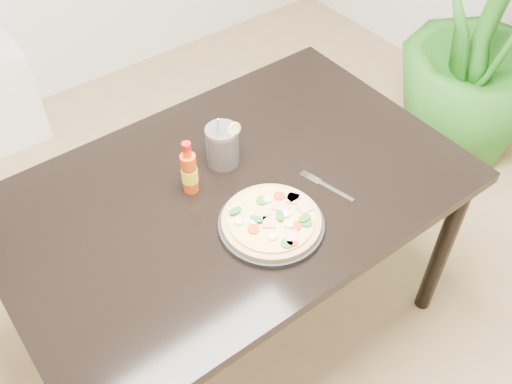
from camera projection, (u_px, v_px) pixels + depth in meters
dining_table at (233, 206)px, 1.78m from camera, size 1.40×0.90×0.75m
plate at (271, 224)px, 1.61m from camera, size 0.30×0.30×0.02m
pizza at (272, 220)px, 1.59m from camera, size 0.28×0.28×0.03m
hot_sauce_bottle at (189, 172)px, 1.66m from camera, size 0.05×0.05×0.18m
cola_cup at (222, 147)px, 1.75m from camera, size 0.11×0.10×0.19m
fork at (325, 185)px, 1.72m from camera, size 0.06×0.19×0.00m
houseplant at (490, 30)px, 2.54m from camera, size 1.03×1.03×1.30m
plant_pot at (459, 124)px, 2.93m from camera, size 0.28×0.28×0.22m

